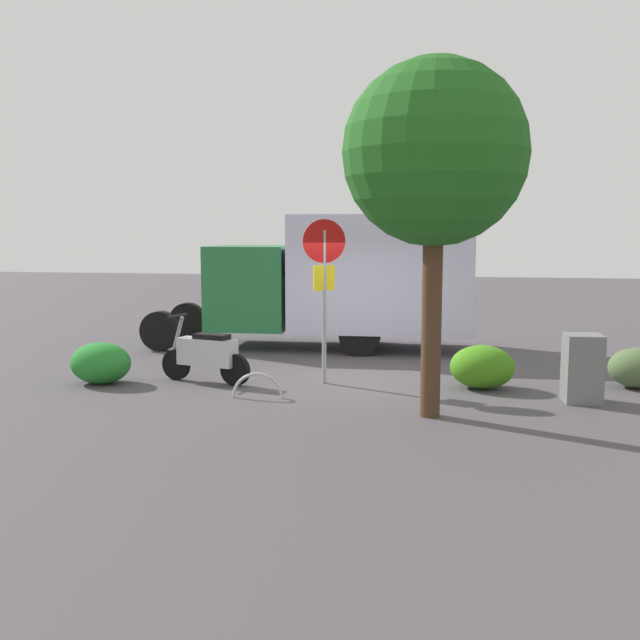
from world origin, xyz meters
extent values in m
plane|color=#4A454A|center=(0.00, 0.00, 0.00)|extent=(60.00, 60.00, 0.00)
cylinder|color=black|center=(0.22, -4.47, 0.45)|extent=(0.91, 0.27, 0.90)
cylinder|color=black|center=(0.17, -2.57, 0.45)|extent=(0.91, 0.27, 0.90)
cylinder|color=black|center=(4.74, -4.35, 0.45)|extent=(0.91, 0.27, 0.90)
cylinder|color=black|center=(4.69, -2.46, 0.45)|extent=(0.91, 0.27, 0.90)
cube|color=silver|center=(-0.20, -3.53, 1.75)|extent=(4.08, 2.30, 2.60)
cube|color=#26723D|center=(2.81, -3.46, 1.40)|extent=(1.85, 2.15, 1.90)
cube|color=black|center=(2.81, -3.46, 2.00)|extent=(1.87, 1.99, 0.60)
cylinder|color=black|center=(3.18, 0.50, 0.28)|extent=(0.57, 0.24, 0.56)
cylinder|color=black|center=(1.97, 0.82, 0.28)|extent=(0.57, 0.24, 0.56)
cube|color=silver|center=(2.52, 0.67, 0.56)|extent=(1.15, 0.59, 0.48)
cube|color=black|center=(2.43, 0.70, 0.83)|extent=(0.69, 0.43, 0.12)
cylinder|color=slate|center=(3.13, 0.51, 0.83)|extent=(0.29, 0.14, 0.69)
cylinder|color=black|center=(3.13, 0.51, 1.18)|extent=(0.18, 0.54, 0.04)
cylinder|color=#9E9EA3|center=(0.47, 0.35, 1.36)|extent=(0.08, 0.08, 2.71)
cylinder|color=red|center=(0.47, 0.37, 2.52)|extent=(0.71, 0.32, 0.76)
cube|color=yellow|center=(0.47, 0.37, 1.88)|extent=(0.33, 0.33, 0.44)
cylinder|color=#47301E|center=(-1.44, 2.32, 1.44)|extent=(0.29, 0.29, 2.87)
sphere|color=#1E5C1A|center=(-1.44, 2.32, 3.79)|extent=(2.63, 2.63, 2.63)
cube|color=slate|center=(-3.79, 1.02, 0.54)|extent=(0.59, 0.58, 1.08)
torus|color=#B7B7BC|center=(1.35, 1.65, 0.00)|extent=(0.85, 0.12, 0.85)
ellipsoid|color=#428819|center=(-2.28, 0.30, 0.38)|extent=(1.10, 0.90, 0.75)
ellipsoid|color=#51683D|center=(-4.95, -0.19, 0.35)|extent=(1.03, 0.85, 0.71)
ellipsoid|color=#267F2C|center=(4.37, 1.05, 0.37)|extent=(1.08, 0.88, 0.74)
camera|label=1|loc=(-1.60, 12.74, 2.71)|focal=40.34mm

